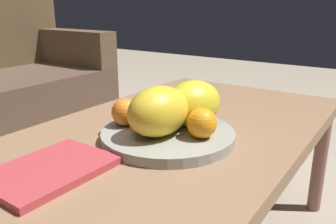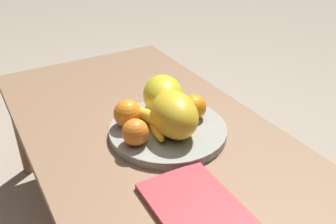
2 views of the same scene
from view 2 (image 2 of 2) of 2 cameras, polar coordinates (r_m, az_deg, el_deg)
The scene contains 9 objects.
coffee_table at distance 1.12m, azimuth -2.44°, elevation -4.94°, with size 1.30×0.68×0.45m.
fruit_bowl at distance 1.08m, azimuth 0.00°, elevation -2.86°, with size 0.34×0.34×0.03m, color #999A8F.
melon_large_front at distance 1.01m, azimuth 0.99°, elevation -0.40°, with size 0.17×0.12×0.12m, color yellow.
melon_smaller_beside at distance 1.11m, azimuth -0.71°, elevation 2.51°, with size 0.16×0.12×0.12m, color yellow.
orange_front at distance 1.10m, azimuth 4.03°, elevation 0.78°, with size 0.07×0.07×0.07m, color orange.
orange_left at distance 1.06m, azimuth -6.19°, elevation -0.26°, with size 0.08×0.08×0.08m, color orange.
orange_right at distance 0.99m, azimuth -5.05°, elevation -3.11°, with size 0.07×0.07×0.07m, color orange.
banana_bunch at distance 1.05m, azimuth -1.64°, elevation -1.32°, with size 0.17×0.12×0.06m.
magazine at distance 0.85m, azimuth 4.23°, elevation -14.27°, with size 0.25×0.18×0.02m, color #B73A40.
Camera 2 is at (-0.82, 0.42, 1.05)m, focal length 39.70 mm.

